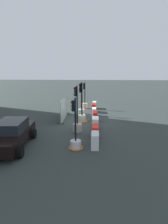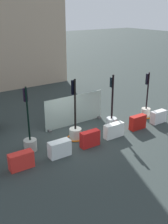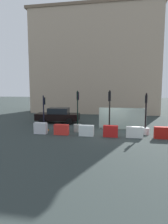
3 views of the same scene
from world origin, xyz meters
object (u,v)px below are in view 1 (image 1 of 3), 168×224
object	(u,v)px
traffic_light_0	(75,140)
construction_barrier_4	(94,112)
car_black_sedan	(11,134)
construction_barrier_1	(95,131)
construction_barrier_3	(95,117)
traffic_light_3	(81,108)
construction_barrier_5	(94,108)
construction_barrier_6	(94,105)
construction_barrier_0	(95,140)
traffic_light_2	(82,115)
construction_barrier_2	(95,123)
traffic_light_4	(85,104)
traffic_light_1	(77,124)

from	to	relation	value
traffic_light_0	construction_barrier_4	bearing A→B (deg)	-8.52
car_black_sedan	traffic_light_0	bearing A→B (deg)	-90.58
construction_barrier_1	construction_barrier_3	xyz separation A→B (m)	(3.66, -0.05, 0.03)
traffic_light_3	construction_barrier_4	size ratio (longest dim) A/B	2.67
construction_barrier_1	construction_barrier_5	size ratio (longest dim) A/B	1.06
construction_barrier_6	construction_barrier_4	bearing A→B (deg)	179.19
construction_barrier_0	construction_barrier_1	xyz separation A→B (m)	(1.66, -0.03, -0.04)
construction_barrier_0	construction_barrier_3	xyz separation A→B (m)	(5.33, -0.08, -0.01)
traffic_light_0	car_black_sedan	distance (m)	3.66
traffic_light_2	construction_barrier_5	distance (m)	3.79
traffic_light_2	construction_barrier_2	bearing A→B (deg)	-145.09
car_black_sedan	traffic_light_4	bearing A→B (deg)	-18.97
construction_barrier_1	construction_barrier_4	distance (m)	5.34
construction_barrier_6	construction_barrier_0	bearing A→B (deg)	179.84
traffic_light_3	car_black_sedan	distance (m)	8.73
traffic_light_4	car_black_sedan	world-z (taller)	traffic_light_4
traffic_light_1	car_black_sedan	world-z (taller)	traffic_light_1
construction_barrier_0	car_black_sedan	world-z (taller)	car_black_sedan
traffic_light_3	construction_barrier_1	distance (m)	6.36
construction_barrier_1	traffic_light_4	bearing A→B (deg)	6.98
construction_barrier_6	car_black_sedan	xyz separation A→B (m)	(-10.65, 4.77, 0.38)
construction_barrier_3	construction_barrier_6	bearing A→B (deg)	0.60
traffic_light_4	construction_barrier_4	size ratio (longest dim) A/B	2.52
traffic_light_0	traffic_light_4	xyz separation A→B (m)	(10.74, -0.03, 0.03)
traffic_light_4	car_black_sedan	distance (m)	11.32
construction_barrier_1	car_black_sedan	bearing A→B (deg)	110.55
traffic_light_1	construction_barrier_2	xyz separation A→B (m)	(0.93, -1.29, -0.20)
construction_barrier_0	construction_barrier_4	distance (m)	7.00
car_black_sedan	construction_barrier_1	bearing A→B (deg)	-69.45
construction_barrier_1	construction_barrier_6	world-z (taller)	construction_barrier_1
traffic_light_0	traffic_light_1	distance (m)	2.81
traffic_light_0	traffic_light_4	bearing A→B (deg)	-0.17
traffic_light_3	construction_barrier_2	world-z (taller)	traffic_light_3
traffic_light_2	construction_barrier_4	bearing A→B (deg)	-29.78
traffic_light_1	construction_barrier_6	world-z (taller)	traffic_light_1
traffic_light_0	construction_barrier_0	xyz separation A→B (m)	(0.16, -1.09, -0.06)
traffic_light_1	construction_barrier_3	distance (m)	2.99
traffic_light_3	construction_barrier_2	bearing A→B (deg)	-162.84
construction_barrier_0	car_black_sedan	size ratio (longest dim) A/B	0.22
construction_barrier_3	car_black_sedan	bearing A→B (deg)	138.49
construction_barrier_1	construction_barrier_5	distance (m)	7.17
construction_barrier_6	construction_barrier_5	bearing A→B (deg)	177.63
construction_barrier_4	construction_barrier_6	xyz separation A→B (m)	(3.52, -0.05, -0.01)
traffic_light_0	traffic_light_2	distance (m)	5.34
traffic_light_1	traffic_light_3	xyz separation A→B (m)	(5.24, 0.04, 0.02)
traffic_light_0	traffic_light_3	xyz separation A→B (m)	(8.04, 0.18, 0.13)
construction_barrier_5	traffic_light_2	bearing A→B (deg)	164.35
traffic_light_0	traffic_light_2	world-z (taller)	traffic_light_2
traffic_light_2	construction_barrier_4	xyz separation A→B (m)	(1.82, -1.04, -0.16)
construction_barrier_1	construction_barrier_6	size ratio (longest dim) A/B	1.07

